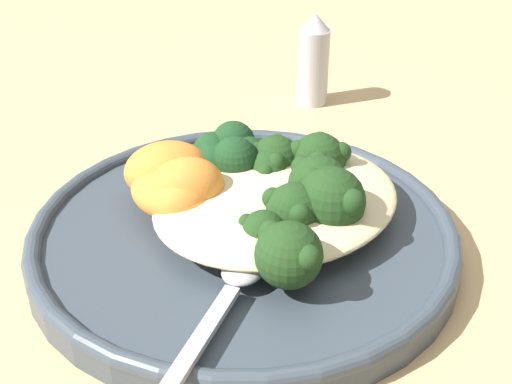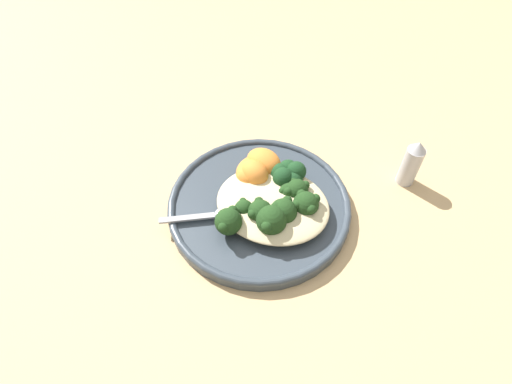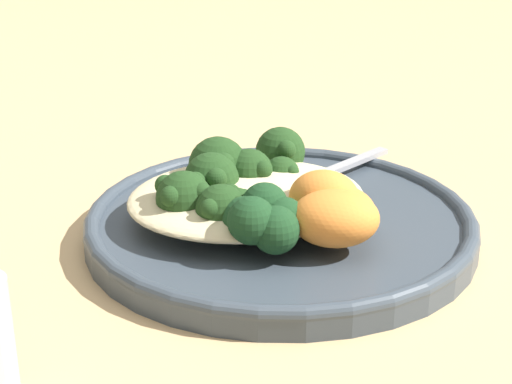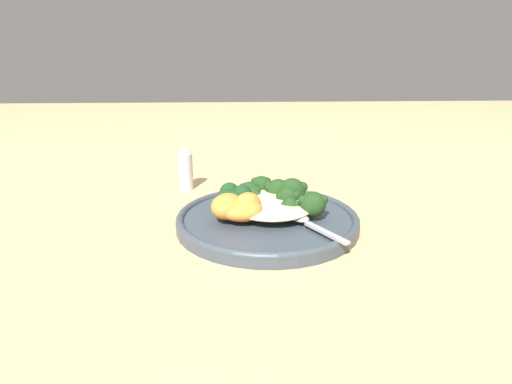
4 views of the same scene
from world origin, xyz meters
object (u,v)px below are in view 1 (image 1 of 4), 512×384
at_px(broccoli_stalk_4, 296,191).
at_px(salt_shaker, 314,60).
at_px(quinoa_mound, 277,199).
at_px(broccoli_stalk_0, 277,250).
at_px(broccoli_stalk_5, 306,166).
at_px(sweet_potato_chunk_0, 167,169).
at_px(plate, 243,235).
at_px(broccoli_stalk_6, 244,184).
at_px(broccoli_stalk_3, 317,203).
at_px(sweet_potato_chunk_2, 184,193).
at_px(broccoli_stalk_7, 265,167).
at_px(broccoli_stalk_1, 244,226).
at_px(sweet_potato_chunk_1, 173,191).
at_px(spoon, 234,285).
at_px(sweet_potato_chunk_3, 188,187).
at_px(broccoli_stalk_2, 275,211).
at_px(kale_tuft, 228,156).

height_order(broccoli_stalk_4, salt_shaker, salt_shaker).
distance_m(quinoa_mound, broccoli_stalk_0, 0.07).
bearing_deg(broccoli_stalk_5, sweet_potato_chunk_0, 153.87).
bearing_deg(broccoli_stalk_4, plate, -170.89).
bearing_deg(broccoli_stalk_4, broccoli_stalk_6, 146.45).
bearing_deg(broccoli_stalk_3, sweet_potato_chunk_2, 176.18).
height_order(broccoli_stalk_6, broccoli_stalk_7, broccoli_stalk_7).
height_order(broccoli_stalk_3, broccoli_stalk_5, broccoli_stalk_3).
xyz_separation_m(broccoli_stalk_1, broccoli_stalk_4, (-0.05, -0.00, 0.01)).
bearing_deg(sweet_potato_chunk_1, spoon, 77.26).
distance_m(sweet_potato_chunk_0, salt_shaker, 0.23).
xyz_separation_m(broccoli_stalk_7, sweet_potato_chunk_3, (0.06, -0.01, 0.00)).
distance_m(broccoli_stalk_5, sweet_potato_chunk_3, 0.09).
bearing_deg(broccoli_stalk_3, broccoli_stalk_6, 150.47).
bearing_deg(broccoli_stalk_2, sweet_potato_chunk_1, 175.17).
relative_size(broccoli_stalk_2, sweet_potato_chunk_0, 1.73).
bearing_deg(broccoli_stalk_5, salt_shaker, 54.35).
bearing_deg(quinoa_mound, broccoli_stalk_1, 18.00).
height_order(broccoli_stalk_3, sweet_potato_chunk_1, broccoli_stalk_3).
relative_size(broccoli_stalk_3, broccoli_stalk_7, 1.05).
bearing_deg(sweet_potato_chunk_2, sweet_potato_chunk_1, -67.14).
distance_m(broccoli_stalk_1, broccoli_stalk_3, 0.05).
bearing_deg(broccoli_stalk_5, broccoli_stalk_0, -132.86).
distance_m(broccoli_stalk_1, broccoli_stalk_4, 0.05).
bearing_deg(broccoli_stalk_7, broccoli_stalk_3, -104.02).
distance_m(sweet_potato_chunk_1, sweet_potato_chunk_3, 0.01).
xyz_separation_m(quinoa_mound, sweet_potato_chunk_3, (0.04, -0.04, 0.01)).
bearing_deg(broccoli_stalk_7, broccoli_stalk_4, -104.69).
bearing_deg(quinoa_mound, sweet_potato_chunk_3, -40.06).
relative_size(quinoa_mound, kale_tuft, 3.01).
height_order(sweet_potato_chunk_0, kale_tuft, kale_tuft).
bearing_deg(broccoli_stalk_2, broccoli_stalk_1, -135.83).
relative_size(broccoli_stalk_6, sweet_potato_chunk_2, 2.04).
height_order(broccoli_stalk_0, sweet_potato_chunk_1, broccoli_stalk_0).
distance_m(sweet_potato_chunk_0, sweet_potato_chunk_2, 0.03).
xyz_separation_m(sweet_potato_chunk_3, salt_shaker, (-0.22, -0.11, 0.00)).
xyz_separation_m(broccoli_stalk_7, sweet_potato_chunk_0, (0.06, -0.04, 0.00)).
xyz_separation_m(quinoa_mound, spoon, (0.07, 0.05, -0.01)).
bearing_deg(spoon, broccoli_stalk_1, -165.28).
relative_size(plate, broccoli_stalk_1, 2.96).
height_order(broccoli_stalk_4, broccoli_stalk_7, broccoli_stalk_4).
height_order(broccoli_stalk_0, sweet_potato_chunk_0, broccoli_stalk_0).
bearing_deg(salt_shaker, quinoa_mound, 40.75).
bearing_deg(kale_tuft, broccoli_stalk_1, 59.23).
height_order(plate, sweet_potato_chunk_0, sweet_potato_chunk_0).
bearing_deg(broccoli_stalk_5, broccoli_stalk_3, -115.78).
distance_m(plate, broccoli_stalk_3, 0.06).
height_order(plate, sweet_potato_chunk_3, sweet_potato_chunk_3).
distance_m(plate, sweet_potato_chunk_1, 0.05).
bearing_deg(sweet_potato_chunk_0, broccoli_stalk_0, 88.75).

